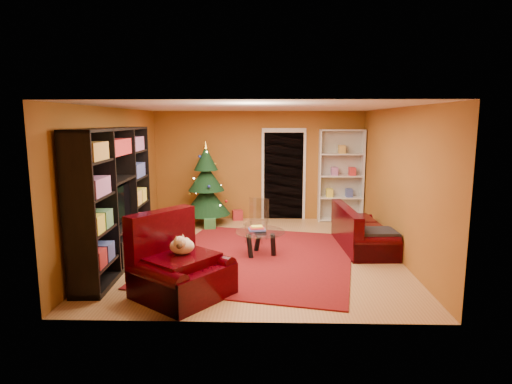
{
  "coord_description": "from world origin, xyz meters",
  "views": [
    {
      "loc": [
        0.22,
        -7.51,
        2.37
      ],
      "look_at": [
        0.0,
        0.4,
        1.05
      ],
      "focal_mm": 30.0,
      "sensor_mm": 36.0,
      "label": 1
    }
  ],
  "objects_px": {
    "gift_box_teal": "(187,219)",
    "gift_box_red": "(238,215)",
    "armchair": "(182,264)",
    "sofa": "(363,227)",
    "media_unit": "(115,198)",
    "christmas_tree": "(206,184)",
    "white_bookshelf": "(341,176)",
    "dog": "(182,246)",
    "acrylic_chair": "(256,223)",
    "gift_box_green": "(210,223)",
    "coffee_table": "(260,243)",
    "rug": "(258,257)"
  },
  "relations": [
    {
      "from": "media_unit",
      "to": "white_bookshelf",
      "type": "bearing_deg",
      "value": 36.04
    },
    {
      "from": "media_unit",
      "to": "acrylic_chair",
      "type": "bearing_deg",
      "value": 29.17
    },
    {
      "from": "white_bookshelf",
      "to": "dog",
      "type": "relative_size",
      "value": 5.58
    },
    {
      "from": "gift_box_green",
      "to": "acrylic_chair",
      "type": "height_order",
      "value": "acrylic_chair"
    },
    {
      "from": "white_bookshelf",
      "to": "armchair",
      "type": "relative_size",
      "value": 1.89
    },
    {
      "from": "white_bookshelf",
      "to": "sofa",
      "type": "relative_size",
      "value": 1.21
    },
    {
      "from": "gift_box_teal",
      "to": "dog",
      "type": "xyz_separation_m",
      "value": [
        0.71,
        -4.02,
        0.55
      ]
    },
    {
      "from": "media_unit",
      "to": "white_bookshelf",
      "type": "distance_m",
      "value": 5.36
    },
    {
      "from": "gift_box_green",
      "to": "armchair",
      "type": "bearing_deg",
      "value": -88.13
    },
    {
      "from": "sofa",
      "to": "acrylic_chair",
      "type": "xyz_separation_m",
      "value": [
        -2.02,
        0.3,
        -0.01
      ]
    },
    {
      "from": "media_unit",
      "to": "gift_box_green",
      "type": "height_order",
      "value": "media_unit"
    },
    {
      "from": "christmas_tree",
      "to": "acrylic_chair",
      "type": "xyz_separation_m",
      "value": [
        1.19,
        -1.51,
        -0.55
      ]
    },
    {
      "from": "dog",
      "to": "gift_box_teal",
      "type": "bearing_deg",
      "value": 47.63
    },
    {
      "from": "media_unit",
      "to": "christmas_tree",
      "type": "distance_m",
      "value": 3.08
    },
    {
      "from": "gift_box_green",
      "to": "sofa",
      "type": "xyz_separation_m",
      "value": [
        3.07,
        -1.34,
        0.27
      ]
    },
    {
      "from": "christmas_tree",
      "to": "coffee_table",
      "type": "relative_size",
      "value": 2.21
    },
    {
      "from": "rug",
      "to": "coffee_table",
      "type": "relative_size",
      "value": 4.26
    },
    {
      "from": "christmas_tree",
      "to": "dog",
      "type": "relative_size",
      "value": 4.84
    },
    {
      "from": "media_unit",
      "to": "coffee_table",
      "type": "xyz_separation_m",
      "value": [
        2.37,
        0.55,
        -0.9
      ]
    },
    {
      "from": "christmas_tree",
      "to": "gift_box_green",
      "type": "distance_m",
      "value": 0.95
    },
    {
      "from": "armchair",
      "to": "sofa",
      "type": "relative_size",
      "value": 0.64
    },
    {
      "from": "gift_box_green",
      "to": "acrylic_chair",
      "type": "distance_m",
      "value": 1.5
    },
    {
      "from": "gift_box_red",
      "to": "white_bookshelf",
      "type": "relative_size",
      "value": 0.11
    },
    {
      "from": "media_unit",
      "to": "rug",
      "type": "bearing_deg",
      "value": 8.13
    },
    {
      "from": "gift_box_green",
      "to": "acrylic_chair",
      "type": "relative_size",
      "value": 0.32
    },
    {
      "from": "white_bookshelf",
      "to": "acrylic_chair",
      "type": "distance_m",
      "value": 2.83
    },
    {
      "from": "rug",
      "to": "acrylic_chair",
      "type": "relative_size",
      "value": 4.78
    },
    {
      "from": "dog",
      "to": "media_unit",
      "type": "bearing_deg",
      "value": 85.56
    },
    {
      "from": "christmas_tree",
      "to": "gift_box_teal",
      "type": "height_order",
      "value": "christmas_tree"
    },
    {
      "from": "media_unit",
      "to": "acrylic_chair",
      "type": "distance_m",
      "value": 2.76
    },
    {
      "from": "sofa",
      "to": "media_unit",
      "type": "bearing_deg",
      "value": 101.02
    },
    {
      "from": "media_unit",
      "to": "dog",
      "type": "xyz_separation_m",
      "value": [
        1.33,
        -1.2,
        -0.44
      ]
    },
    {
      "from": "rug",
      "to": "media_unit",
      "type": "distance_m",
      "value": 2.61
    },
    {
      "from": "rug",
      "to": "gift_box_red",
      "type": "height_order",
      "value": "gift_box_red"
    },
    {
      "from": "media_unit",
      "to": "coffee_table",
      "type": "height_order",
      "value": "media_unit"
    },
    {
      "from": "sofa",
      "to": "coffee_table",
      "type": "height_order",
      "value": "sofa"
    },
    {
      "from": "christmas_tree",
      "to": "white_bookshelf",
      "type": "distance_m",
      "value": 3.17
    },
    {
      "from": "christmas_tree",
      "to": "gift_box_red",
      "type": "bearing_deg",
      "value": 32.86
    },
    {
      "from": "rug",
      "to": "dog",
      "type": "relative_size",
      "value": 9.32
    },
    {
      "from": "gift_box_teal",
      "to": "gift_box_red",
      "type": "height_order",
      "value": "gift_box_teal"
    },
    {
      "from": "media_unit",
      "to": "gift_box_red",
      "type": "height_order",
      "value": "media_unit"
    },
    {
      "from": "white_bookshelf",
      "to": "dog",
      "type": "xyz_separation_m",
      "value": [
        -2.89,
        -4.5,
        -0.4
      ]
    },
    {
      "from": "rug",
      "to": "acrylic_chair",
      "type": "bearing_deg",
      "value": 92.94
    },
    {
      "from": "gift_box_green",
      "to": "sofa",
      "type": "relative_size",
      "value": 0.14
    },
    {
      "from": "gift_box_green",
      "to": "white_bookshelf",
      "type": "distance_m",
      "value": 3.28
    },
    {
      "from": "white_bookshelf",
      "to": "dog",
      "type": "bearing_deg",
      "value": -122.18
    },
    {
      "from": "media_unit",
      "to": "armchair",
      "type": "height_order",
      "value": "media_unit"
    },
    {
      "from": "christmas_tree",
      "to": "gift_box_red",
      "type": "height_order",
      "value": "christmas_tree"
    },
    {
      "from": "armchair",
      "to": "sofa",
      "type": "xyz_separation_m",
      "value": [
        2.95,
        2.34,
        -0.06
      ]
    },
    {
      "from": "dog",
      "to": "gift_box_red",
      "type": "bearing_deg",
      "value": 32.14
    }
  ]
}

